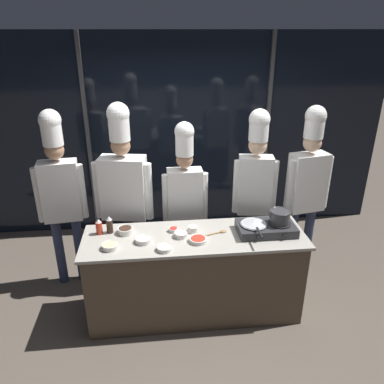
{
  "coord_description": "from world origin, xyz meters",
  "views": [
    {
      "loc": [
        -0.35,
        -3.08,
        2.71
      ],
      "look_at": [
        0.0,
        0.25,
        1.24
      ],
      "focal_mm": 35.0,
      "sensor_mm": 36.0,
      "label": 1
    }
  ],
  "objects_px": {
    "squeeze_bottle_chili": "(99,227)",
    "prep_bowl_chili_flakes": "(198,239)",
    "stock_pot": "(280,216)",
    "chef_pastry": "(255,180)",
    "chef_line": "(185,192)",
    "squeeze_bottle_soy": "(110,225)",
    "prep_bowl_bell_pepper": "(173,229)",
    "chef_head": "(60,187)",
    "portable_stove": "(266,228)",
    "chef_sous": "(124,187)",
    "prep_bowl_noodles": "(164,248)",
    "prep_bowl_onion": "(181,234)",
    "prep_bowl_soy_glaze": "(125,230)",
    "prep_bowl_ginger": "(110,246)",
    "serving_spoon_slotted": "(220,232)",
    "frying_pan": "(254,223)",
    "prep_bowl_bean_sprouts": "(143,240)",
    "prep_bowl_chicken": "(193,229)",
    "chef_apprentice": "(308,179)"
  },
  "relations": [
    {
      "from": "serving_spoon_slotted",
      "to": "frying_pan",
      "type": "bearing_deg",
      "value": -7.63
    },
    {
      "from": "prep_bowl_chili_flakes",
      "to": "serving_spoon_slotted",
      "type": "height_order",
      "value": "prep_bowl_chili_flakes"
    },
    {
      "from": "prep_bowl_bell_pepper",
      "to": "chef_pastry",
      "type": "distance_m",
      "value": 1.08
    },
    {
      "from": "prep_bowl_chicken",
      "to": "prep_bowl_chili_flakes",
      "type": "relative_size",
      "value": 0.59
    },
    {
      "from": "stock_pot",
      "to": "chef_pastry",
      "type": "height_order",
      "value": "chef_pastry"
    },
    {
      "from": "portable_stove",
      "to": "prep_bowl_chicken",
      "type": "height_order",
      "value": "portable_stove"
    },
    {
      "from": "squeeze_bottle_chili",
      "to": "chef_sous",
      "type": "bearing_deg",
      "value": 64.96
    },
    {
      "from": "chef_sous",
      "to": "prep_bowl_soy_glaze",
      "type": "bearing_deg",
      "value": 103.35
    },
    {
      "from": "prep_bowl_ginger",
      "to": "prep_bowl_bean_sprouts",
      "type": "xyz_separation_m",
      "value": [
        0.3,
        0.08,
        -0.0
      ]
    },
    {
      "from": "squeeze_bottle_soy",
      "to": "prep_bowl_soy_glaze",
      "type": "distance_m",
      "value": 0.16
    },
    {
      "from": "prep_bowl_ginger",
      "to": "chef_pastry",
      "type": "xyz_separation_m",
      "value": [
        1.51,
        0.74,
        0.28
      ]
    },
    {
      "from": "prep_bowl_chicken",
      "to": "chef_head",
      "type": "height_order",
      "value": "chef_head"
    },
    {
      "from": "prep_bowl_chicken",
      "to": "chef_line",
      "type": "relative_size",
      "value": 0.05
    },
    {
      "from": "squeeze_bottle_chili",
      "to": "chef_sous",
      "type": "relative_size",
      "value": 0.08
    },
    {
      "from": "prep_bowl_onion",
      "to": "chef_apprentice",
      "type": "bearing_deg",
      "value": 22.56
    },
    {
      "from": "stock_pot",
      "to": "chef_pastry",
      "type": "bearing_deg",
      "value": 98.82
    },
    {
      "from": "portable_stove",
      "to": "serving_spoon_slotted",
      "type": "height_order",
      "value": "portable_stove"
    },
    {
      "from": "prep_bowl_bean_sprouts",
      "to": "serving_spoon_slotted",
      "type": "relative_size",
      "value": 0.65
    },
    {
      "from": "portable_stove",
      "to": "prep_bowl_noodles",
      "type": "height_order",
      "value": "portable_stove"
    },
    {
      "from": "squeeze_bottle_soy",
      "to": "chef_sous",
      "type": "height_order",
      "value": "chef_sous"
    },
    {
      "from": "portable_stove",
      "to": "prep_bowl_ginger",
      "type": "bearing_deg",
      "value": -174.64
    },
    {
      "from": "squeeze_bottle_chili",
      "to": "chef_sous",
      "type": "height_order",
      "value": "chef_sous"
    },
    {
      "from": "chef_sous",
      "to": "chef_pastry",
      "type": "relative_size",
      "value": 1.05
    },
    {
      "from": "portable_stove",
      "to": "prep_bowl_ginger",
      "type": "height_order",
      "value": "portable_stove"
    },
    {
      "from": "chef_pastry",
      "to": "squeeze_bottle_chili",
      "type": "bearing_deg",
      "value": 24.06
    },
    {
      "from": "prep_bowl_bell_pepper",
      "to": "prep_bowl_noodles",
      "type": "relative_size",
      "value": 0.68
    },
    {
      "from": "chef_pastry",
      "to": "chef_sous",
      "type": "bearing_deg",
      "value": 7.89
    },
    {
      "from": "squeeze_bottle_soy",
      "to": "chef_head",
      "type": "height_order",
      "value": "chef_head"
    },
    {
      "from": "prep_bowl_bean_sprouts",
      "to": "prep_bowl_chicken",
      "type": "bearing_deg",
      "value": 16.97
    },
    {
      "from": "prep_bowl_bean_sprouts",
      "to": "prep_bowl_noodles",
      "type": "height_order",
      "value": "prep_bowl_bean_sprouts"
    },
    {
      "from": "portable_stove",
      "to": "chef_sous",
      "type": "height_order",
      "value": "chef_sous"
    },
    {
      "from": "prep_bowl_chicken",
      "to": "prep_bowl_soy_glaze",
      "type": "xyz_separation_m",
      "value": [
        -0.65,
        0.04,
        0.0
      ]
    },
    {
      "from": "stock_pot",
      "to": "chef_apprentice",
      "type": "distance_m",
      "value": 0.79
    },
    {
      "from": "squeeze_bottle_chili",
      "to": "prep_bowl_chili_flakes",
      "type": "xyz_separation_m",
      "value": [
        0.93,
        -0.24,
        -0.05
      ]
    },
    {
      "from": "prep_bowl_onion",
      "to": "portable_stove",
      "type": "bearing_deg",
      "value": -0.04
    },
    {
      "from": "stock_pot",
      "to": "squeeze_bottle_chili",
      "type": "xyz_separation_m",
      "value": [
        -1.73,
        0.14,
        -0.09
      ]
    },
    {
      "from": "portable_stove",
      "to": "chef_pastry",
      "type": "relative_size",
      "value": 0.28
    },
    {
      "from": "prep_bowl_chili_flakes",
      "to": "chef_line",
      "type": "height_order",
      "value": "chef_line"
    },
    {
      "from": "chef_head",
      "to": "frying_pan",
      "type": "bearing_deg",
      "value": 154.05
    },
    {
      "from": "squeeze_bottle_chili",
      "to": "prep_bowl_noodles",
      "type": "xyz_separation_m",
      "value": [
        0.61,
        -0.36,
        -0.05
      ]
    },
    {
      "from": "prep_bowl_onion",
      "to": "prep_bowl_bell_pepper",
      "type": "relative_size",
      "value": 1.34
    },
    {
      "from": "squeeze_bottle_chili",
      "to": "chef_head",
      "type": "bearing_deg",
      "value": 130.35
    },
    {
      "from": "squeeze_bottle_chili",
      "to": "prep_bowl_onion",
      "type": "xyz_separation_m",
      "value": [
        0.77,
        -0.14,
        -0.05
      ]
    },
    {
      "from": "prep_bowl_bell_pepper",
      "to": "prep_bowl_chili_flakes",
      "type": "xyz_separation_m",
      "value": [
        0.22,
        -0.21,
        0.0
      ]
    },
    {
      "from": "prep_bowl_ginger",
      "to": "chef_pastry",
      "type": "bearing_deg",
      "value": 26.09
    },
    {
      "from": "squeeze_bottle_soy",
      "to": "chef_line",
      "type": "height_order",
      "value": "chef_line"
    },
    {
      "from": "prep_bowl_onion",
      "to": "prep_bowl_soy_glaze",
      "type": "xyz_separation_m",
      "value": [
        -0.53,
        0.13,
        0.0
      ]
    },
    {
      "from": "prep_bowl_chili_flakes",
      "to": "prep_bowl_soy_glaze",
      "type": "xyz_separation_m",
      "value": [
        -0.68,
        0.23,
        0.01
      ]
    },
    {
      "from": "chef_head",
      "to": "chef_apprentice",
      "type": "height_order",
      "value": "chef_head"
    },
    {
      "from": "prep_bowl_noodles",
      "to": "chef_sous",
      "type": "relative_size",
      "value": 0.07
    }
  ]
}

